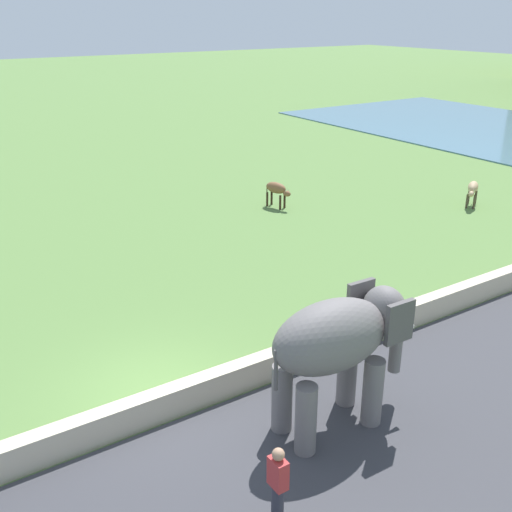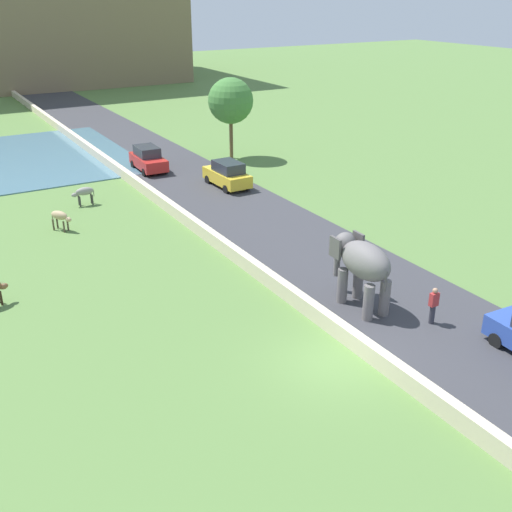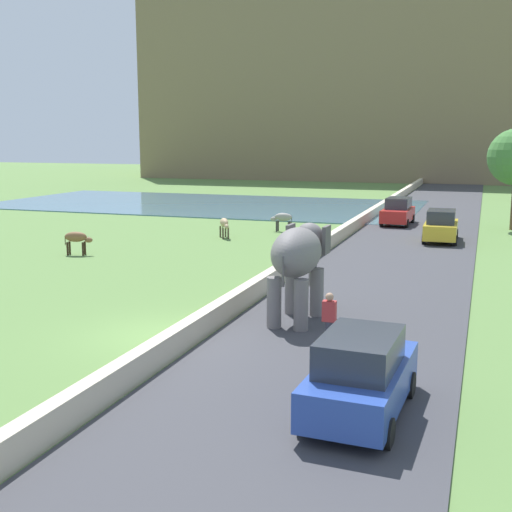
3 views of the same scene
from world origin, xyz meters
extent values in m
plane|color=#567A3D|center=(0.00, 0.00, 0.00)|extent=(220.00, 220.00, 0.00)
cube|color=#38383D|center=(5.00, 20.00, 0.03)|extent=(7.00, 120.00, 0.06)
cube|color=beige|center=(1.20, 18.00, 0.35)|extent=(0.40, 110.00, 0.70)
cube|color=slate|center=(-14.00, 35.34, 0.04)|extent=(36.00, 18.00, 0.08)
cube|color=#7F6B4C|center=(-6.00, 81.69, 12.63)|extent=(64.00, 28.00, 25.26)
ellipsoid|color=slate|center=(3.42, 2.57, 2.24)|extent=(1.46, 2.73, 1.50)
cylinder|color=slate|center=(3.02, 3.46, 0.80)|extent=(0.44, 0.44, 1.60)
cylinder|color=slate|center=(3.86, 3.44, 0.80)|extent=(0.44, 0.44, 1.60)
cylinder|color=slate|center=(2.99, 1.70, 0.80)|extent=(0.44, 0.44, 1.60)
cylinder|color=slate|center=(3.83, 1.68, 0.80)|extent=(0.44, 0.44, 1.60)
ellipsoid|color=slate|center=(3.46, 3.99, 2.42)|extent=(1.02, 0.92, 1.10)
cube|color=#504C4C|center=(2.85, 3.87, 2.46)|extent=(0.14, 0.70, 0.90)
cube|color=#504C4C|center=(4.05, 3.84, 2.46)|extent=(0.14, 0.70, 0.90)
cylinder|color=slate|center=(3.47, 4.46, 1.54)|extent=(0.28, 0.28, 1.50)
cone|color=silver|center=(3.25, 4.40, 1.99)|extent=(0.13, 0.56, 0.17)
cone|color=silver|center=(3.69, 4.39, 1.99)|extent=(0.13, 0.56, 0.17)
cylinder|color=#504C4C|center=(3.40, 1.25, 1.89)|extent=(0.08, 0.08, 0.90)
cylinder|color=#33333D|center=(5.02, 0.16, 0.42)|extent=(0.22, 0.22, 0.85)
cube|color=#B73333|center=(5.02, 0.16, 1.13)|extent=(0.36, 0.22, 0.56)
sphere|color=tan|center=(5.02, 0.16, 1.52)|extent=(0.22, 0.22, 0.22)
cube|color=gold|center=(6.58, 20.69, 0.70)|extent=(1.79, 4.04, 0.80)
cube|color=#2D333D|center=(6.58, 20.49, 1.45)|extent=(1.49, 2.23, 0.70)
cylinder|color=black|center=(5.74, 21.97, 0.30)|extent=(0.19, 0.60, 0.60)
cylinder|color=black|center=(7.35, 22.01, 0.30)|extent=(0.19, 0.60, 0.60)
cylinder|color=black|center=(5.80, 19.37, 0.30)|extent=(0.19, 0.60, 0.60)
cylinder|color=black|center=(7.41, 19.41, 0.30)|extent=(0.19, 0.60, 0.60)
cube|color=red|center=(3.42, 27.10, 0.70)|extent=(1.83, 4.05, 0.80)
cube|color=#2D333D|center=(3.43, 27.30, 1.45)|extent=(1.52, 2.25, 0.70)
cylinder|color=black|center=(4.19, 25.78, 0.30)|extent=(0.20, 0.61, 0.60)
cylinder|color=black|center=(2.57, 25.83, 0.30)|extent=(0.20, 0.61, 0.60)
cylinder|color=black|center=(4.28, 28.37, 0.30)|extent=(0.20, 0.61, 0.60)
cylinder|color=black|center=(2.66, 28.43, 0.30)|extent=(0.20, 0.61, 0.60)
cube|color=#2D4CA8|center=(6.58, -3.66, 0.70)|extent=(1.88, 4.07, 0.80)
cube|color=#2D333D|center=(6.57, -3.86, 1.45)|extent=(1.55, 2.26, 0.70)
cylinder|color=black|center=(5.83, -2.32, 0.30)|extent=(0.21, 0.61, 0.60)
cylinder|color=black|center=(7.44, -2.40, 0.30)|extent=(0.21, 0.61, 0.60)
cylinder|color=black|center=(5.71, -4.92, 0.30)|extent=(0.21, 0.61, 0.60)
cylinder|color=black|center=(7.32, -4.99, 0.30)|extent=(0.21, 0.61, 0.60)
ellipsoid|color=tan|center=(-5.24, 18.20, 0.90)|extent=(0.97, 1.16, 0.50)
cylinder|color=#493D2C|center=(-4.90, 17.97, 0.33)|extent=(0.10, 0.10, 0.65)
cylinder|color=#493D2C|center=(-5.16, 17.80, 0.33)|extent=(0.10, 0.10, 0.65)
cylinder|color=#493D2C|center=(-5.33, 18.61, 0.33)|extent=(0.10, 0.10, 0.65)
cylinder|color=#493D2C|center=(-5.58, 18.44, 0.33)|extent=(0.10, 0.10, 0.65)
ellipsoid|color=tan|center=(-4.90, 17.67, 0.75)|extent=(0.42, 0.47, 0.26)
cone|color=beige|center=(-4.82, 17.72, 0.92)|extent=(0.04, 0.04, 0.12)
cone|color=beige|center=(-4.97, 17.62, 0.92)|extent=(0.04, 0.04, 0.12)
cylinder|color=#493D2C|center=(-5.54, 18.65, 0.70)|extent=(0.04, 0.04, 0.45)
ellipsoid|color=brown|center=(-10.04, 10.68, 0.90)|extent=(1.18, 0.71, 0.50)
cylinder|color=#302014|center=(-9.71, 10.92, 0.33)|extent=(0.10, 0.10, 0.65)
cylinder|color=#302014|center=(-9.63, 10.63, 0.33)|extent=(0.10, 0.10, 0.65)
cylinder|color=#302014|center=(-10.45, 10.73, 0.33)|extent=(0.10, 0.10, 0.65)
cylinder|color=#302014|center=(-10.37, 10.43, 0.33)|extent=(0.10, 0.10, 0.65)
ellipsoid|color=brown|center=(-9.43, 10.84, 0.75)|extent=(0.45, 0.33, 0.26)
cone|color=beige|center=(-9.45, 10.93, 0.92)|extent=(0.04, 0.04, 0.12)
cone|color=beige|center=(-9.41, 10.75, 0.92)|extent=(0.04, 0.04, 0.12)
cylinder|color=#302014|center=(-10.56, 10.54, 0.70)|extent=(0.04, 0.04, 0.45)
ellipsoid|color=gray|center=(-2.80, 21.81, 0.90)|extent=(1.11, 0.48, 0.50)
cylinder|color=#373533|center=(-3.19, 21.66, 0.33)|extent=(0.10, 0.10, 0.65)
cylinder|color=#373533|center=(-3.18, 21.97, 0.33)|extent=(0.10, 0.10, 0.65)
cylinder|color=#373533|center=(-2.42, 21.64, 0.33)|extent=(0.10, 0.10, 0.65)
cylinder|color=#373533|center=(-2.41, 21.95, 0.33)|extent=(0.10, 0.10, 0.65)
ellipsoid|color=gray|center=(-3.43, 21.83, 0.75)|extent=(0.41, 0.25, 0.26)
cone|color=beige|center=(-3.43, 21.74, 0.92)|extent=(0.04, 0.04, 0.12)
cone|color=beige|center=(-3.43, 21.92, 0.92)|extent=(0.04, 0.04, 0.12)
cylinder|color=#373533|center=(-2.26, 21.79, 0.70)|extent=(0.04, 0.04, 0.45)
camera|label=1|loc=(11.51, -4.54, 8.33)|focal=42.44mm
camera|label=2|loc=(-11.85, -14.67, 12.43)|focal=42.70mm
camera|label=3|loc=(8.76, -16.57, 5.69)|focal=46.35mm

